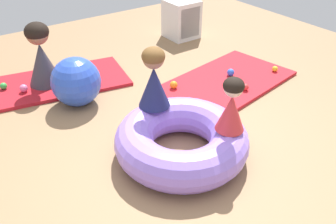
% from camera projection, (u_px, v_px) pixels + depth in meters
% --- Properties ---
extents(ground_plane, '(8.00, 8.00, 0.00)m').
position_uv_depth(ground_plane, '(169.00, 163.00, 3.16)').
color(ground_plane, '#93704C').
extents(gym_mat_near_left, '(1.76, 1.20, 0.04)m').
position_uv_depth(gym_mat_near_left, '(226.00, 82.00, 4.37)').
color(gym_mat_near_left, red).
rests_on(gym_mat_near_left, ground).
extents(gym_mat_center_rear, '(1.98, 1.16, 0.04)m').
position_uv_depth(gym_mat_center_rear, '(47.00, 84.00, 4.33)').
color(gym_mat_center_rear, '#B21923').
rests_on(gym_mat_center_rear, ground).
extents(inflatable_cushion, '(1.15, 1.15, 0.34)m').
position_uv_depth(inflatable_cushion, '(181.00, 140.00, 3.15)').
color(inflatable_cushion, '#9975EA').
rests_on(inflatable_cushion, ground).
extents(child_in_red, '(0.33, 0.33, 0.46)m').
position_uv_depth(child_in_red, '(232.00, 105.00, 2.89)').
color(child_in_red, red).
rests_on(child_in_red, inflatable_cushion).
extents(child_in_navy, '(0.33, 0.33, 0.55)m').
position_uv_depth(child_in_navy, '(154.00, 78.00, 3.18)').
color(child_in_navy, navy).
rests_on(child_in_navy, inflatable_cushion).
extents(adult_seated, '(0.44, 0.44, 0.73)m').
position_uv_depth(adult_seated, '(41.00, 55.00, 4.12)').
color(adult_seated, '#383842').
rests_on(adult_seated, gym_mat_center_rear).
extents(play_ball_yellow, '(0.07, 0.07, 0.07)m').
position_uv_depth(play_ball_yellow, '(275.00, 69.00, 4.55)').
color(play_ball_yellow, yellow).
rests_on(play_ball_yellow, gym_mat_near_left).
extents(play_ball_teal, '(0.08, 0.08, 0.08)m').
position_uv_depth(play_ball_teal, '(235.00, 86.00, 4.17)').
color(play_ball_teal, teal).
rests_on(play_ball_teal, gym_mat_near_left).
extents(play_ball_red, '(0.08, 0.08, 0.08)m').
position_uv_depth(play_ball_red, '(245.00, 87.00, 4.15)').
color(play_ball_red, red).
rests_on(play_ball_red, gym_mat_near_left).
extents(play_ball_pink, '(0.09, 0.09, 0.09)m').
position_uv_depth(play_ball_pink, '(24.00, 88.00, 4.11)').
color(play_ball_pink, pink).
rests_on(play_ball_pink, gym_mat_center_rear).
extents(play_ball_blue, '(0.09, 0.09, 0.09)m').
position_uv_depth(play_ball_blue, '(231.00, 72.00, 4.45)').
color(play_ball_blue, blue).
rests_on(play_ball_blue, gym_mat_near_left).
extents(play_ball_green, '(0.08, 0.08, 0.08)m').
position_uv_depth(play_ball_green, '(3.00, 86.00, 4.17)').
color(play_ball_green, green).
rests_on(play_ball_green, gym_mat_center_rear).
extents(play_ball_orange, '(0.09, 0.09, 0.09)m').
position_uv_depth(play_ball_orange, '(174.00, 85.00, 4.18)').
color(play_ball_orange, orange).
rests_on(play_ball_orange, gym_mat_near_left).
extents(play_ball_yellow_second, '(0.07, 0.07, 0.07)m').
position_uv_depth(play_ball_yellow_second, '(82.00, 65.00, 4.65)').
color(play_ball_yellow_second, yellow).
rests_on(play_ball_yellow_second, gym_mat_center_rear).
extents(exercise_ball_large, '(0.53, 0.53, 0.53)m').
position_uv_depth(exercise_ball_large, '(76.00, 82.00, 3.86)').
color(exercise_ball_large, blue).
rests_on(exercise_ball_large, ground).
extents(storage_cube, '(0.44, 0.44, 0.56)m').
position_uv_depth(storage_cube, '(182.00, 19.00, 5.52)').
color(storage_cube, silver).
rests_on(storage_cube, ground).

